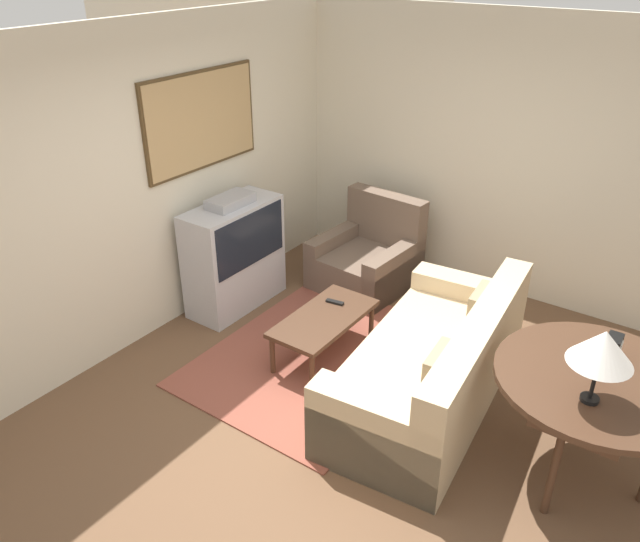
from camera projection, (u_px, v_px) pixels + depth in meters
name	position (u px, v px, depth m)	size (l,w,h in m)	color
ground_plane	(343.00, 420.00, 4.70)	(12.00, 12.00, 0.00)	brown
wall_back	(133.00, 191.00, 5.16)	(12.00, 0.10, 2.70)	beige
wall_right	(497.00, 158.00, 5.96)	(0.06, 12.00, 2.70)	beige
area_rug	(317.00, 356.00, 5.41)	(2.18, 1.66, 0.01)	brown
tv	(234.00, 255.00, 5.96)	(1.00, 0.45, 1.13)	#B7B7BC
couch	(433.00, 368.00, 4.75)	(2.15, 1.15, 0.86)	#CCB289
armchair	(368.00, 259.00, 6.44)	(0.97, 0.95, 0.91)	brown
coffee_table	(324.00, 321.00, 5.26)	(1.00, 0.50, 0.40)	#472D1E
console_table	(598.00, 386.00, 3.89)	(1.27, 1.27, 0.81)	#472D1E
table_lamp	(603.00, 348.00, 3.49)	(0.37, 0.37, 0.49)	black
mantel_clock	(612.00, 349.00, 3.96)	(0.15, 0.10, 0.19)	black
remote	(335.00, 302.00, 5.43)	(0.07, 0.16, 0.02)	black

